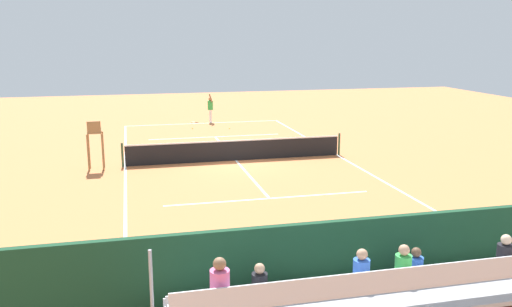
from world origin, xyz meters
name	(u,v)px	position (x,y,z in m)	size (l,w,h in m)	color
ground_plane	(236,160)	(0.00, 0.00, 0.00)	(60.00, 60.00, 0.00)	#D17542
court_line_markings	(236,160)	(0.00, -0.04, 0.00)	(10.10, 22.20, 0.01)	white
tennis_net	(236,150)	(0.00, 0.00, 0.50)	(10.30, 0.10, 1.07)	black
backdrop_wall	(366,263)	(0.00, 14.00, 1.00)	(18.00, 0.16, 2.00)	#194228
bleacher_stand	(399,295)	(-0.03, 15.36, 0.95)	(9.06, 2.40, 2.48)	#9EA0A5
umpire_chair	(95,140)	(6.20, 0.26, 1.31)	(0.67, 0.67, 2.14)	olive
courtside_bench	(465,256)	(-2.89, 13.27, 0.56)	(1.80, 0.40, 0.93)	#33383D
equipment_bag	(391,282)	(-0.93, 13.40, 0.18)	(0.90, 0.36, 0.36)	#B22D2D
tennis_player	(210,107)	(-0.53, -11.24, 1.02)	(0.36, 0.53, 1.93)	white
tennis_racket	(194,122)	(0.56, -11.51, 0.01)	(0.52, 0.52, 0.03)	black
tennis_ball_near	(192,128)	(0.94, -9.02, 0.03)	(0.07, 0.07, 0.07)	#CCDB33
tennis_ball_far	(230,128)	(-1.30, -8.46, 0.03)	(0.07, 0.07, 0.07)	#CCDB33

